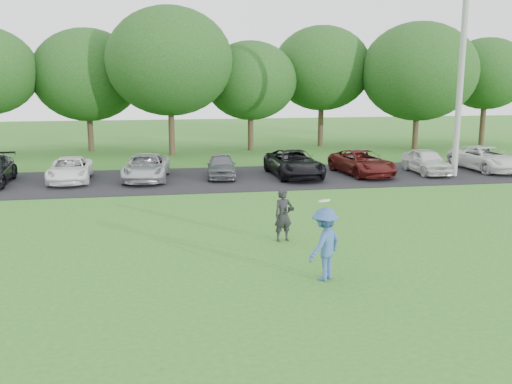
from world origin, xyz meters
The scene contains 7 objects.
ground centered at (0.00, 0.00, 0.00)m, with size 100.00×100.00×0.00m, color #29661D.
parking_lot centered at (0.00, 13.00, 0.01)m, with size 32.00×6.50×0.03m, color black.
utility_pole centered at (10.93, 11.83, 5.39)m, with size 0.28×0.28×10.78m, color gray.
frisbee_player centered at (0.92, -0.52, 0.86)m, with size 1.24×1.21×1.95m.
camera_bystander centered at (0.66, 2.71, 0.76)m, with size 0.62×0.48×1.52m.
parked_cars centered at (-0.06, 13.03, 0.61)m, with size 29.05×4.82×1.23m.
tree_row centered at (1.51, 22.76, 4.91)m, with size 42.39×9.85×8.64m.
Camera 1 is at (-2.79, -12.73, 4.67)m, focal length 40.00 mm.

